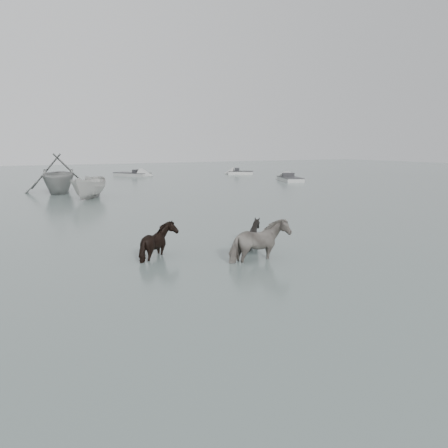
{
  "coord_description": "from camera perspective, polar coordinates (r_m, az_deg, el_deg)",
  "views": [
    {
      "loc": [
        -6.91,
        -10.97,
        3.47
      ],
      "look_at": [
        -0.56,
        0.97,
        1.0
      ],
      "focal_mm": 35.0,
      "sensor_mm": 36.0,
      "label": 1
    }
  ],
  "objects": [
    {
      "name": "pony_dark",
      "position": [
        13.66,
        -8.44,
        -1.46
      ],
      "size": [
        1.63,
        1.74,
        1.4
      ],
      "primitive_type": "imported",
      "rotation": [
        0.0,
        0.0,
        1.18
      ],
      "color": "black",
      "rests_on": "ground"
    },
    {
      "name": "skiff_port",
      "position": [
        42.7,
        8.63,
        6.07
      ],
      "size": [
        3.41,
        5.76,
        0.75
      ],
      "primitive_type": null,
      "rotation": [
        0.0,
        0.0,
        1.22
      ],
      "color": "#A4A6A3",
      "rests_on": "ground"
    },
    {
      "name": "skiff_star",
      "position": [
        51.99,
        2.24,
        6.92
      ],
      "size": [
        4.2,
        3.52,
        0.75
      ],
      "primitive_type": null,
      "rotation": [
        0.0,
        0.0,
        2.56
      ],
      "color": "#B5B6B1",
      "rests_on": "ground"
    },
    {
      "name": "ground",
      "position": [
        13.42,
        4.08,
        -4.66
      ],
      "size": [
        140.0,
        140.0,
        0.0
      ],
      "primitive_type": "plane",
      "color": "#505F5A",
      "rests_on": "ground"
    },
    {
      "name": "pony_pinto",
      "position": [
        13.13,
        4.61,
        -1.45
      ],
      "size": [
        1.92,
        0.96,
        1.59
      ],
      "primitive_type": "imported",
      "rotation": [
        0.0,
        0.0,
        1.62
      ],
      "color": "black",
      "rests_on": "ground"
    },
    {
      "name": "pony_black",
      "position": [
        14.84,
        3.67,
        -0.54
      ],
      "size": [
        1.23,
        1.1,
        1.34
      ],
      "primitive_type": "imported",
      "rotation": [
        0.0,
        0.0,
        1.56
      ],
      "color": "black",
      "rests_on": "ground"
    },
    {
      "name": "rowboat_trail",
      "position": [
        33.98,
        -20.78,
        6.35
      ],
      "size": [
        5.88,
        6.5,
        3.0
      ],
      "primitive_type": "imported",
      "rotation": [
        0.0,
        0.0,
        2.95
      ],
      "color": "gray",
      "rests_on": "ground"
    },
    {
      "name": "boat_small",
      "position": [
        29.5,
        -17.16,
        4.69
      ],
      "size": [
        3.5,
        4.35,
        1.6
      ],
      "primitive_type": "imported",
      "rotation": [
        0.0,
        0.0,
        -0.55
      ],
      "color": "#B9B9B4",
      "rests_on": "ground"
    },
    {
      "name": "skiff_mid",
      "position": [
        50.11,
        -11.91,
        6.58
      ],
      "size": [
        4.56,
        5.9,
        0.75
      ],
      "primitive_type": null,
      "rotation": [
        0.0,
        0.0,
        -1.0
      ],
      "color": "#939693",
      "rests_on": "ground"
    }
  ]
}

